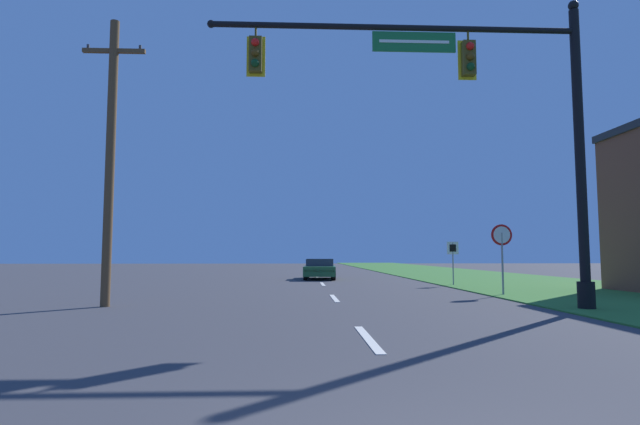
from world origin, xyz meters
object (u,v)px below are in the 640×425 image
signal_mast (490,115)px  car_ahead (320,269)px  stop_sign (502,243)px  utility_pole_near (110,155)px  route_sign_post (453,253)px

signal_mast → car_ahead: signal_mast is taller
signal_mast → stop_sign: bearing=65.1°
stop_sign → signal_mast: bearing=-114.9°
car_ahead → utility_pole_near: utility_pole_near is taller
route_sign_post → utility_pole_near: 15.92m
route_sign_post → signal_mast: bearing=-101.8°
car_ahead → stop_sign: 13.78m
stop_sign → utility_pole_near: bearing=-165.6°
car_ahead → route_sign_post: 8.94m
signal_mast → car_ahead: bearing=102.8°
car_ahead → route_sign_post: size_ratio=2.26×
route_sign_post → utility_pole_near: (-12.77, -9.10, 2.77)m
car_ahead → stop_sign: size_ratio=1.83×
stop_sign → route_sign_post: 5.83m
route_sign_post → utility_pole_near: utility_pole_near is taller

